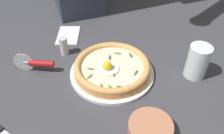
{
  "coord_description": "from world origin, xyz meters",
  "views": [
    {
      "loc": [
        -0.03,
        -0.58,
        0.58
      ],
      "look_at": [
        -0.04,
        0.03,
        0.03
      ],
      "focal_mm": 37.8,
      "sensor_mm": 36.0,
      "label": 1
    }
  ],
  "objects": [
    {
      "name": "ground_plane",
      "position": [
        0.0,
        0.0,
        -0.01
      ],
      "size": [
        2.4,
        2.4,
        0.03
      ],
      "primitive_type": "cube",
      "color": "#3A3A40",
      "rests_on": "ground"
    },
    {
      "name": "pizza_plate",
      "position": [
        -0.04,
        0.03,
        0.01
      ],
      "size": [
        0.3,
        0.3,
        0.01
      ],
      "primitive_type": "cylinder",
      "color": "white",
      "rests_on": "ground"
    },
    {
      "name": "pizza",
      "position": [
        -0.04,
        0.03,
        0.03
      ],
      "size": [
        0.27,
        0.27,
        0.06
      ],
      "color": "#D8964F",
      "rests_on": "pizza_plate"
    },
    {
      "name": "side_bowl",
      "position": [
        0.06,
        -0.21,
        0.02
      ],
      "size": [
        0.12,
        0.12,
        0.04
      ],
      "primitive_type": "cylinder",
      "color": "#B47252",
      "rests_on": "ground"
    },
    {
      "name": "pizza_cutter",
      "position": [
        -0.31,
        0.04,
        0.04
      ],
      "size": [
        0.15,
        0.03,
        0.07
      ],
      "color": "silver",
      "rests_on": "ground"
    },
    {
      "name": "table_knife",
      "position": [
        -0.36,
        -0.21,
        0.0
      ],
      "size": [
        0.21,
        0.14,
        0.01
      ],
      "color": "silver",
      "rests_on": "ground"
    },
    {
      "name": "drinking_glass",
      "position": [
        0.25,
        0.03,
        0.05
      ],
      "size": [
        0.07,
        0.07,
        0.12
      ],
      "color": "silver",
      "rests_on": "ground"
    },
    {
      "name": "folded_napkin",
      "position": [
        -0.24,
        0.27,
        0.0
      ],
      "size": [
        0.09,
        0.14,
        0.01
      ],
      "primitive_type": "cube",
      "rotation": [
        0.0,
        0.0,
        4.72
      ],
      "color": "white",
      "rests_on": "ground"
    },
    {
      "name": "pepper_shaker",
      "position": [
        -0.23,
        0.14,
        0.04
      ],
      "size": [
        0.03,
        0.03,
        0.07
      ],
      "primitive_type": "cylinder",
      "color": "silver",
      "rests_on": "ground"
    }
  ]
}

